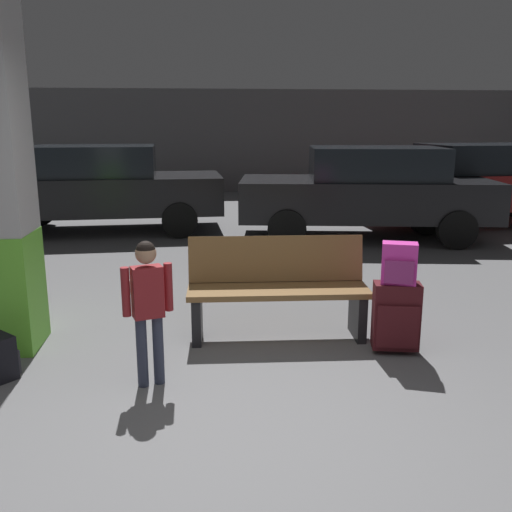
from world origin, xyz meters
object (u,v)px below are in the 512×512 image
object	(u,v)px
child	(148,298)
parked_car_near	(368,190)
parked_car_side	(475,182)
parked_car_far	(102,186)
suitcase	(396,316)
backpack_bright	(399,264)
bench	(277,288)

from	to	relation	value
child	parked_car_near	xyz separation A→B (m)	(3.13, 5.20, 0.14)
parked_car_side	parked_car_far	world-z (taller)	same
suitcase	parked_car_far	distance (m)	6.75
parked_car_far	backpack_bright	bearing A→B (deg)	-60.16
suitcase	child	world-z (taller)	child
backpack_bright	child	size ratio (longest dim) A/B	0.31
bench	parked_car_far	size ratio (longest dim) A/B	0.39
parked_car_near	backpack_bright	bearing A→B (deg)	-103.42
backpack_bright	parked_car_far	distance (m)	6.74
parked_car_side	parked_car_near	xyz separation A→B (m)	(-2.40, -1.09, 0.00)
backpack_bright	parked_car_near	bearing A→B (deg)	76.58
suitcase	parked_car_far	xyz separation A→B (m)	(-3.35, 5.84, 0.48)
parked_car_side	child	bearing A→B (deg)	-131.34
backpack_bright	child	bearing A→B (deg)	-168.40
child	parked_car_side	xyz separation A→B (m)	(5.54, 6.29, 0.14)
bench	parked_car_side	distance (m)	7.01
suitcase	parked_car_near	xyz separation A→B (m)	(1.14, 4.79, 0.48)
suitcase	parked_car_far	size ratio (longest dim) A/B	0.14
child	parked_car_near	size ratio (longest dim) A/B	0.25
backpack_bright	parked_car_side	distance (m)	6.87
backpack_bright	parked_car_near	distance (m)	4.93
parked_car_near	parked_car_far	world-z (taller)	same
bench	parked_car_near	xyz separation A→B (m)	(2.07, 4.30, 0.36)
parked_car_near	bench	bearing A→B (deg)	-115.77
parked_car_far	parked_car_side	bearing A→B (deg)	0.35
parked_car_side	backpack_bright	bearing A→B (deg)	-121.08
bench	suitcase	xyz separation A→B (m)	(0.93, -0.50, -0.12)
bench	parked_car_far	xyz separation A→B (m)	(-2.42, 5.34, 0.36)
parked_car_side	parked_car_far	distance (m)	6.90
bench	parked_car_near	world-z (taller)	parked_car_near
bench	parked_car_side	xyz separation A→B (m)	(4.48, 5.39, 0.36)
bench	parked_car_near	bearing A→B (deg)	64.23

